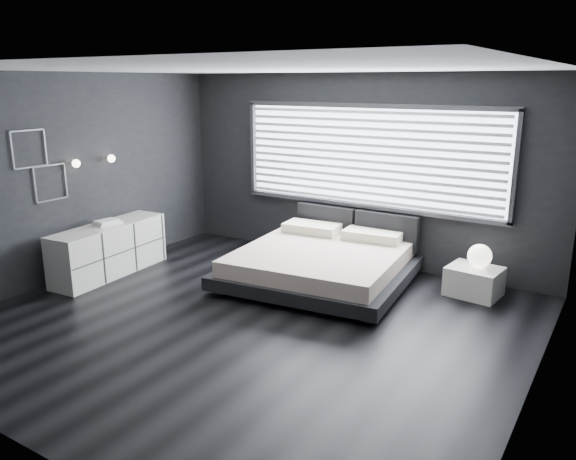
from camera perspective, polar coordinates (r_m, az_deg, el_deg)
The scene contains 12 objects.
room at distance 6.11m, azimuth -4.26°, elevation 2.80°, with size 6.04×6.00×2.80m.
window at distance 8.28m, azimuth 8.08°, elevation 7.35°, with size 4.14×0.09×1.52m.
headboard at distance 8.48m, azimuth 6.87°, elevation 0.41°, with size 1.96×0.16×0.52m.
sconce_near at distance 8.14m, azimuth -20.73°, elevation 6.34°, with size 0.18×0.11×0.11m.
sconce_far at distance 8.51m, azimuth -17.52°, elevation 6.94°, with size 0.18×0.11×0.11m.
wall_art_upper at distance 7.84m, azimuth -24.80°, elevation 7.49°, with size 0.01×0.48×0.48m.
wall_art_lower at distance 8.04m, azimuth -22.96°, elevation 4.44°, with size 0.01×0.48×0.48m.
bed at distance 7.66m, azimuth 3.35°, elevation -3.36°, with size 2.55×2.46×0.60m.
nightstand at distance 7.62m, azimuth 18.38°, elevation -4.97°, with size 0.64×0.53×0.37m, color silver.
orb_lamp at distance 7.55m, azimuth 18.90°, elevation -2.51°, with size 0.30×0.30×0.30m, color white.
dresser at distance 8.36m, azimuth -17.68°, elevation -1.90°, with size 0.65×1.85×0.73m.
book_stack at distance 8.27m, azimuth -17.87°, elevation 0.76°, with size 0.32×0.38×0.07m.
Camera 1 is at (3.57, -4.80, 2.68)m, focal length 35.00 mm.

